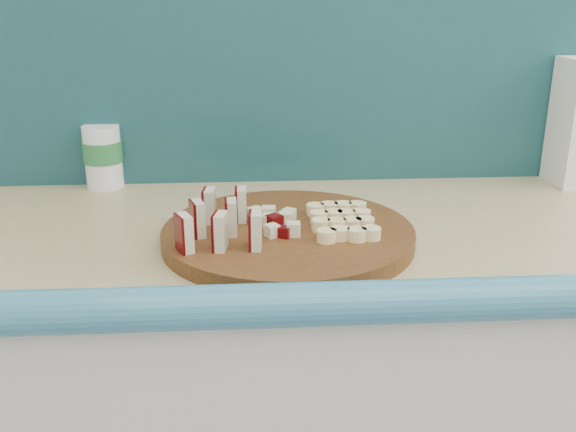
% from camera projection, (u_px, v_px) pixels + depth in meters
% --- Properties ---
extents(kitchen_counter, '(2.20, 0.63, 0.91)m').
position_uv_depth(kitchen_counter, '(523.00, 429.00, 1.31)').
color(kitchen_counter, silver).
rests_on(kitchen_counter, ground).
extents(backsplash, '(2.20, 0.02, 0.50)m').
position_uv_depth(backsplash, '(507.00, 61.00, 1.34)').
color(backsplash, teal).
rests_on(backsplash, kitchen_counter).
extents(cutting_board, '(0.43, 0.43, 0.03)m').
position_uv_depth(cutting_board, '(288.00, 235.00, 1.05)').
color(cutting_board, '#41250E').
rests_on(cutting_board, kitchen_counter).
extents(apple_wedges, '(0.12, 0.16, 0.06)m').
position_uv_depth(apple_wedges, '(220.00, 220.00, 1.00)').
color(apple_wedges, beige).
rests_on(apple_wedges, cutting_board).
extents(apple_chunks, '(0.07, 0.07, 0.02)m').
position_uv_depth(apple_chunks, '(272.00, 222.00, 1.04)').
color(apple_chunks, beige).
rests_on(apple_chunks, cutting_board).
extents(banana_slices, '(0.11, 0.16, 0.02)m').
position_uv_depth(banana_slices, '(342.00, 220.00, 1.05)').
color(banana_slices, '#FEE89B').
rests_on(banana_slices, cutting_board).
extents(canister, '(0.08, 0.08, 0.13)m').
position_uv_depth(canister, '(103.00, 155.00, 1.33)').
color(canister, white).
rests_on(canister, kitchen_counter).
extents(banana_peel, '(0.22, 0.18, 0.01)m').
position_uv_depth(banana_peel, '(308.00, 215.00, 1.17)').
color(banana_peel, gold).
rests_on(banana_peel, kitchen_counter).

